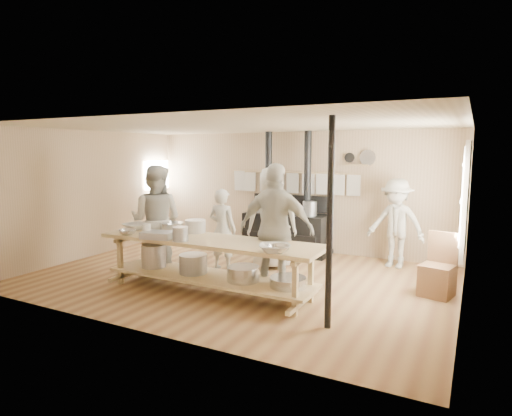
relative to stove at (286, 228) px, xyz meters
The scene contains 24 objects.
ground 2.18m from the stove, 89.82° to the right, with size 7.00×7.00×0.00m, color brown.
room_shell 2.39m from the stove, 89.82° to the right, with size 7.00×7.00×7.00m.
window_right 3.92m from the stove, 23.58° to the right, with size 0.09×1.50×1.65m.
left_opening 3.61m from the stove, behind, with size 0.00×0.90×0.90m.
stove is the anchor object (origin of this frame).
towel_rail 1.06m from the stove, 88.68° to the left, with size 3.00×0.04×0.47m.
back_wall_shelf 2.11m from the stove, 12.13° to the left, with size 0.63×0.14×0.32m.
prep_table 3.02m from the stove, 90.04° to the right, with size 3.60×0.90×0.85m.
support_post 4.11m from the stove, 59.33° to the right, with size 0.08×0.08×2.60m, color black.
cook_far_left 1.89m from the stove, 105.31° to the right, with size 0.55×0.36×1.51m, color #B5B3A0.
cook_left 2.98m from the stove, 117.60° to the right, with size 0.95×0.74×1.95m, color #B5B3A0.
cook_center 1.42m from the stove, 77.84° to the right, with size 0.94×0.61×1.92m, color #B5B3A0.
cook_right 2.78m from the stove, 69.98° to the right, with size 1.18×0.49×2.01m, color #B5B3A0.
cook_by_window 2.33m from the stove, ahead, with size 1.09×0.62×1.68m, color #B5B3A0.
chair 3.53m from the stove, 26.17° to the right, with size 0.54×0.54×0.96m.
bowl_white_a 3.32m from the stove, 117.90° to the right, with size 0.42×0.42×0.10m, color white.
bowl_steel_a 3.62m from the stove, 111.72° to the right, with size 0.27×0.27×0.08m, color silver.
bowl_white_b 3.60m from the stove, 69.19° to the right, with size 0.42×0.42×0.10m, color white.
bowl_steel_b 3.62m from the stove, 68.47° to the right, with size 0.30×0.30×0.10m, color silver.
roasting_pan 3.44m from the stove, 101.82° to the right, with size 0.48×0.32×0.11m, color #B2B2B7.
mixing_bowl_large 2.89m from the stove, 109.92° to the right, with size 0.40×0.40×0.13m, color silver.
bucket_galv 3.39m from the stove, 94.74° to the right, with size 0.23×0.23×0.21m, color gray.
deep_bowl_enamel 2.76m from the stove, 100.03° to the right, with size 0.34×0.34×0.21m, color white.
pitcher 3.50m from the stove, 105.58° to the right, with size 0.13×0.13×0.21m, color white.
Camera 1 is at (3.59, -6.27, 2.18)m, focal length 30.00 mm.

